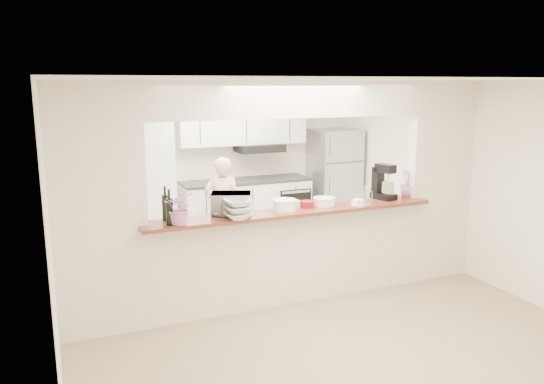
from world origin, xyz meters
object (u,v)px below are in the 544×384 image
toaster_oven (231,204)px  stand_mixer (383,183)px  person (222,208)px  refrigerator (334,179)px

toaster_oven → stand_mixer: stand_mixer is taller
toaster_oven → person: person is taller
refrigerator → stand_mixer: (-0.80, -2.59, 0.43)m
stand_mixer → refrigerator: bearing=72.7°
refrigerator → toaster_oven: refrigerator is taller
stand_mixer → person: stand_mixer is taller
refrigerator → person: bearing=-160.2°
refrigerator → stand_mixer: refrigerator is taller
toaster_oven → person: 1.90m
toaster_oven → stand_mixer: 1.95m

